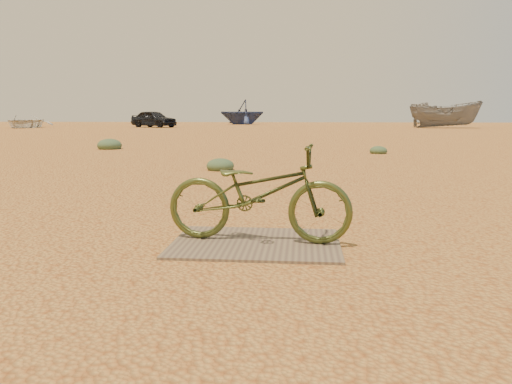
# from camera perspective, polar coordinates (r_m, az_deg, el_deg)

# --- Properties ---
(ground) EXTENTS (120.00, 120.00, 0.00)m
(ground) POSITION_cam_1_polar(r_m,az_deg,el_deg) (4.10, -6.82, -6.74)
(ground) COLOR tan
(ground) RESTS_ON ground
(plywood_board) EXTENTS (1.42, 1.08, 0.02)m
(plywood_board) POSITION_cam_1_polar(r_m,az_deg,el_deg) (4.28, -0.00, -5.86)
(plywood_board) COLOR #716149
(plywood_board) RESTS_ON ground
(bicycle) EXTENTS (1.63, 0.69, 0.83)m
(bicycle) POSITION_cam_1_polar(r_m,az_deg,el_deg) (4.23, 0.31, -0.11)
(bicycle) COLOR #414D22
(bicycle) RESTS_ON plywood_board
(car) EXTENTS (4.24, 3.24, 1.35)m
(car) POSITION_cam_1_polar(r_m,az_deg,el_deg) (41.17, -11.62, 8.19)
(car) COLOR black
(car) RESTS_ON ground
(boat_near_left) EXTENTS (4.04, 5.17, 0.98)m
(boat_near_left) POSITION_cam_1_polar(r_m,az_deg,el_deg) (43.09, -24.97, 7.33)
(boat_near_left) COLOR silver
(boat_near_left) RESTS_ON ground
(boat_far_left) EXTENTS (6.21, 6.01, 2.50)m
(boat_far_left) POSITION_cam_1_polar(r_m,az_deg,el_deg) (51.31, -1.56, 9.14)
(boat_far_left) COLOR navy
(boat_far_left) RESTS_ON ground
(boat_mid_right) EXTENTS (5.48, 2.61, 2.04)m
(boat_mid_right) POSITION_cam_1_polar(r_m,az_deg,el_deg) (41.15, 20.80, 8.28)
(boat_mid_right) COLOR slate
(boat_mid_right) RESTS_ON ground
(kale_a) EXTENTS (0.55, 0.55, 0.30)m
(kale_a) POSITION_cam_1_polar(r_m,az_deg,el_deg) (9.88, -4.10, 2.52)
(kale_a) COLOR #4F6B47
(kale_a) RESTS_ON ground
(kale_b) EXTENTS (0.49, 0.49, 0.27)m
(kale_b) POSITION_cam_1_polar(r_m,az_deg,el_deg) (14.36, 13.80, 4.30)
(kale_b) COLOR #4F6B47
(kale_b) RESTS_ON ground
(kale_c) EXTENTS (0.76, 0.76, 0.42)m
(kale_c) POSITION_cam_1_polar(r_m,az_deg,el_deg) (16.37, -16.38, 4.74)
(kale_c) COLOR #4F6B47
(kale_c) RESTS_ON ground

